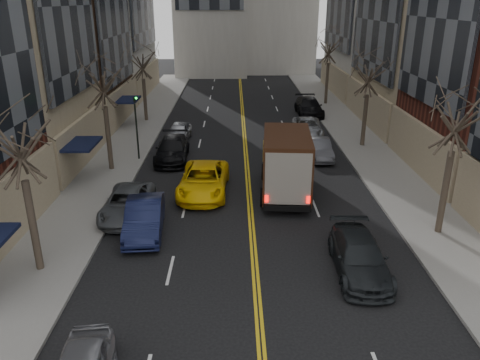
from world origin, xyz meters
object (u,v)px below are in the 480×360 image
object	(u,v)px
ups_truck	(286,163)
pedestrian	(271,165)
observer_sedan	(359,257)
taxi	(204,180)

from	to	relation	value
ups_truck	pedestrian	size ratio (longest dim) A/B	3.62
ups_truck	observer_sedan	world-z (taller)	ups_truck
ups_truck	pedestrian	distance (m)	2.42
ups_truck	observer_sedan	size ratio (longest dim) A/B	1.37
observer_sedan	taxi	size ratio (longest dim) A/B	0.87
ups_truck	observer_sedan	xyz separation A→B (m)	(2.14, -8.27, -1.13)
ups_truck	taxi	bearing A→B (deg)	-177.33
observer_sedan	pedestrian	bearing A→B (deg)	106.72
observer_sedan	taxi	xyz separation A→B (m)	(-6.79, 8.40, 0.08)
pedestrian	ups_truck	bearing A→B (deg)	174.85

